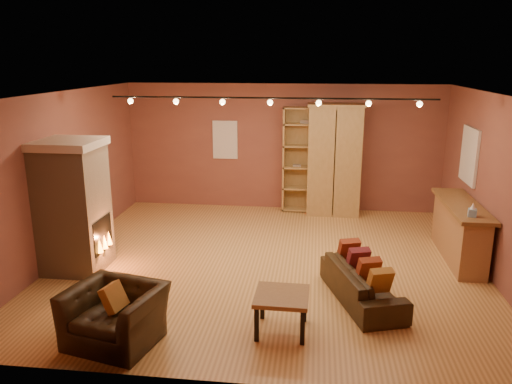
# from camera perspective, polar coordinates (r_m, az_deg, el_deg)

# --- Properties ---
(floor) EXTENTS (7.00, 7.00, 0.00)m
(floor) POSITION_cam_1_polar(r_m,az_deg,el_deg) (8.48, 1.36, -8.07)
(floor) COLOR #AF7B3E
(floor) RESTS_ON ground
(ceiling) EXTENTS (7.00, 7.00, 0.00)m
(ceiling) POSITION_cam_1_polar(r_m,az_deg,el_deg) (7.82, 1.49, 11.17)
(ceiling) COLOR brown
(ceiling) RESTS_ON back_wall
(back_wall) EXTENTS (7.00, 0.02, 2.80)m
(back_wall) POSITION_cam_1_polar(r_m,az_deg,el_deg) (11.20, 3.06, 5.11)
(back_wall) COLOR brown
(back_wall) RESTS_ON floor
(left_wall) EXTENTS (0.02, 6.50, 2.80)m
(left_wall) POSITION_cam_1_polar(r_m,az_deg,el_deg) (9.06, -21.21, 1.72)
(left_wall) COLOR brown
(left_wall) RESTS_ON floor
(right_wall) EXTENTS (0.02, 6.50, 2.80)m
(right_wall) POSITION_cam_1_polar(r_m,az_deg,el_deg) (8.45, 25.75, 0.35)
(right_wall) COLOR brown
(right_wall) RESTS_ON floor
(fireplace) EXTENTS (1.01, 0.98, 2.12)m
(fireplace) POSITION_cam_1_polar(r_m,az_deg,el_deg) (8.42, -20.11, -1.53)
(fireplace) COLOR tan
(fireplace) RESTS_ON floor
(back_window) EXTENTS (0.56, 0.04, 0.86)m
(back_window) POSITION_cam_1_polar(r_m,az_deg,el_deg) (11.32, -3.55, 5.97)
(back_window) COLOR silver
(back_window) RESTS_ON back_wall
(bookcase) EXTENTS (0.95, 0.37, 2.32)m
(bookcase) POSITION_cam_1_polar(r_m,az_deg,el_deg) (11.10, 5.56, 3.80)
(bookcase) COLOR tan
(bookcase) RESTS_ON floor
(armoire) EXTENTS (1.18, 0.67, 2.41)m
(armoire) POSITION_cam_1_polar(r_m,az_deg,el_deg) (10.92, 8.92, 3.67)
(armoire) COLOR tan
(armoire) RESTS_ON floor
(bar_counter) EXTENTS (0.56, 2.06, 0.98)m
(bar_counter) POSITION_cam_1_polar(r_m,az_deg,el_deg) (9.14, 22.21, -4.13)
(bar_counter) COLOR #AA7A4E
(bar_counter) RESTS_ON floor
(tissue_box) EXTENTS (0.15, 0.15, 0.22)m
(tissue_box) POSITION_cam_1_polar(r_m,az_deg,el_deg) (8.30, 23.50, -1.99)
(tissue_box) COLOR #85B1D5
(tissue_box) RESTS_ON bar_counter
(right_window) EXTENTS (0.05, 0.90, 1.00)m
(right_window) POSITION_cam_1_polar(r_m,az_deg,el_deg) (9.70, 23.20, 3.86)
(right_window) COLOR silver
(right_window) RESTS_ON right_wall
(loveseat) EXTENTS (1.01, 1.79, 0.73)m
(loveseat) POSITION_cam_1_polar(r_m,az_deg,el_deg) (7.26, 12.06, -9.48)
(loveseat) COLOR black
(loveseat) RESTS_ON floor
(armchair) EXTENTS (1.19, 0.91, 0.93)m
(armchair) POSITION_cam_1_polar(r_m,az_deg,el_deg) (6.34, -15.87, -12.43)
(armchair) COLOR black
(armchair) RESTS_ON floor
(coffee_table) EXTENTS (0.68, 0.68, 0.50)m
(coffee_table) POSITION_cam_1_polar(r_m,az_deg,el_deg) (6.34, 2.96, -12.18)
(coffee_table) COLOR brown
(coffee_table) RESTS_ON floor
(track_rail) EXTENTS (5.20, 0.09, 0.13)m
(track_rail) POSITION_cam_1_polar(r_m,az_deg,el_deg) (8.02, 1.62, 10.43)
(track_rail) COLOR black
(track_rail) RESTS_ON ceiling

